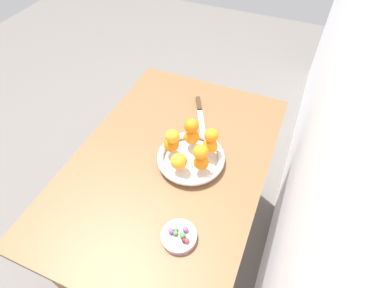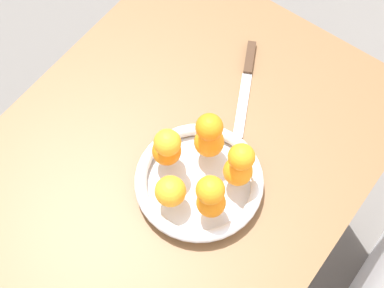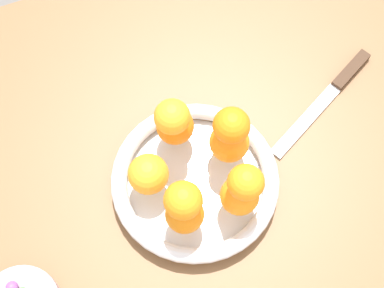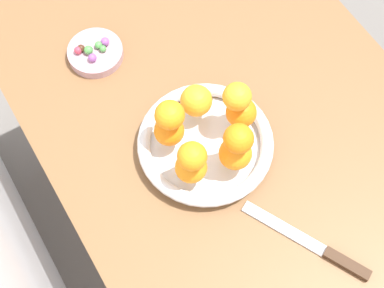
% 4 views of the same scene
% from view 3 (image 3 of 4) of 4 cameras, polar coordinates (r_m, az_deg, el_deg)
% --- Properties ---
extents(ground_plane, '(6.00, 6.00, 0.00)m').
position_cam_3_polar(ground_plane, '(1.70, -1.86, -9.98)').
color(ground_plane, slate).
extents(dining_table, '(1.10, 0.76, 0.74)m').
position_cam_3_polar(dining_table, '(1.07, -2.90, -2.27)').
color(dining_table, brown).
rests_on(dining_table, ground_plane).
extents(fruit_bowl, '(0.27, 0.27, 0.04)m').
position_cam_3_polar(fruit_bowl, '(0.95, 0.30, -3.61)').
color(fruit_bowl, silver).
rests_on(fruit_bowl, dining_table).
extents(orange_0, '(0.06, 0.06, 0.06)m').
position_cam_3_polar(orange_0, '(0.93, -1.56, 1.53)').
color(orange_0, orange).
rests_on(orange_0, fruit_bowl).
extents(orange_1, '(0.06, 0.06, 0.06)m').
position_cam_3_polar(orange_1, '(0.90, -4.26, -2.93)').
color(orange_1, orange).
rests_on(orange_1, fruit_bowl).
extents(orange_2, '(0.06, 0.06, 0.06)m').
position_cam_3_polar(orange_2, '(0.88, -0.72, -6.81)').
color(orange_2, orange).
rests_on(orange_2, fruit_bowl).
extents(orange_3, '(0.06, 0.06, 0.06)m').
position_cam_3_polar(orange_3, '(0.89, 4.63, -5.01)').
color(orange_3, orange).
rests_on(orange_3, fruit_bowl).
extents(orange_4, '(0.06, 0.06, 0.06)m').
position_cam_3_polar(orange_4, '(0.92, 3.63, 0.15)').
color(orange_4, orange).
rests_on(orange_4, fruit_bowl).
extents(orange_5, '(0.06, 0.06, 0.06)m').
position_cam_3_polar(orange_5, '(0.83, -0.86, -5.48)').
color(orange_5, orange).
rests_on(orange_5, orange_2).
extents(orange_6, '(0.05, 0.05, 0.05)m').
position_cam_3_polar(orange_6, '(0.84, 5.24, -3.72)').
color(orange_6, orange).
rests_on(orange_6, orange_3).
extents(orange_7, '(0.06, 0.06, 0.06)m').
position_cam_3_polar(orange_7, '(0.86, 3.85, 1.80)').
color(orange_7, orange).
rests_on(orange_7, orange_4).
extents(orange_8, '(0.06, 0.06, 0.06)m').
position_cam_3_polar(orange_8, '(0.87, -1.94, 2.65)').
color(orange_8, orange).
rests_on(orange_8, orange_0).
extents(candy_ball_1, '(0.02, 0.02, 0.02)m').
position_cam_3_polar(candy_ball_1, '(0.93, -17.05, -13.16)').
color(candy_ball_1, '#8C4C99').
rests_on(candy_ball_1, candy_dish).
extents(knife, '(0.24, 0.14, 0.01)m').
position_cam_3_polar(knife, '(1.06, 13.23, 4.78)').
color(knife, '#3F2819').
rests_on(knife, dining_table).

